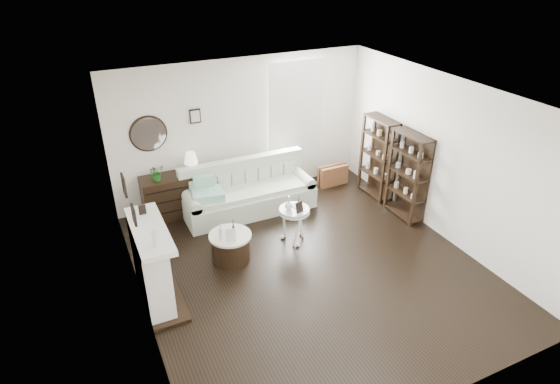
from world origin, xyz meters
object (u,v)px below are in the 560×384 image
dresser (176,195)px  pedestal_table (294,211)px  sofa (248,194)px  drum_table (231,247)px

dresser → pedestal_table: bearing=-47.5°
sofa → pedestal_table: 1.38m
drum_table → pedestal_table: bearing=2.7°
sofa → pedestal_table: size_ratio=3.93×
sofa → drum_table: (-0.84, -1.37, -0.08)m
sofa → pedestal_table: sofa is taller
drum_table → pedestal_table: pedestal_table is taller
sofa → pedestal_table: bearing=-76.8°
sofa → drum_table: size_ratio=3.63×
sofa → dresser: sofa is taller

